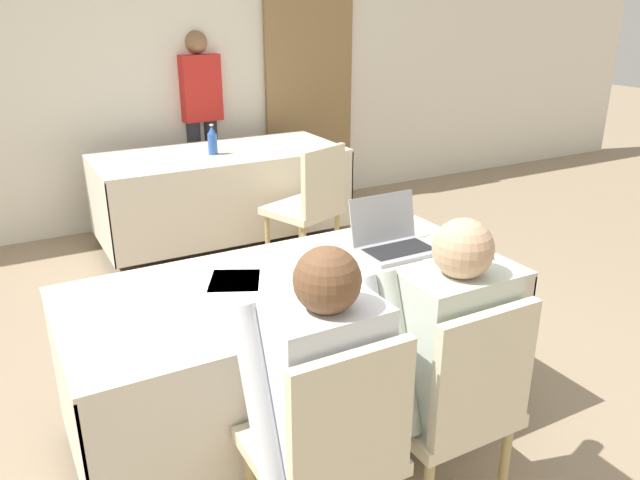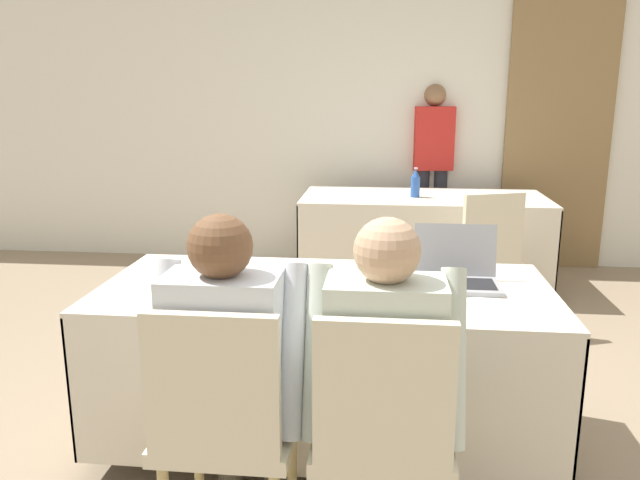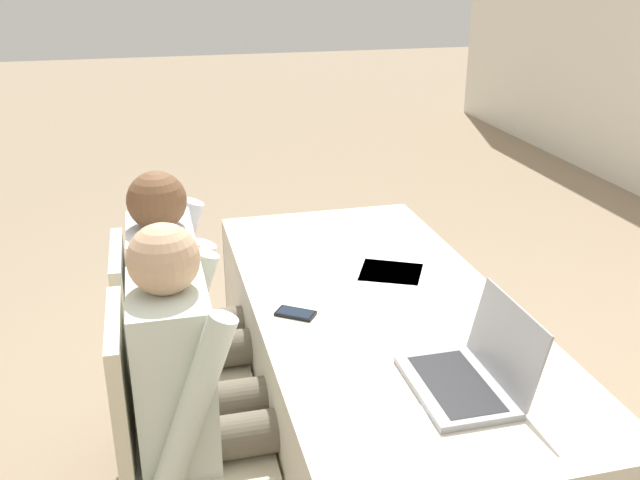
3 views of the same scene
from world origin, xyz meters
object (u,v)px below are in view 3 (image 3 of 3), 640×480
object	(u,v)px
cell_phone	(296,313)
person_white_shirt	(202,383)
person_checkered_shirt	(189,307)
chair_near_left	(163,349)
chair_near_right	(170,433)
laptop	(470,373)

from	to	relation	value
cell_phone	person_white_shirt	distance (m)	0.41
cell_phone	person_checkered_shirt	distance (m)	0.43
chair_near_left	person_white_shirt	distance (m)	0.54
chair_near_left	chair_near_right	distance (m)	0.50
person_white_shirt	person_checkered_shirt	bearing A→B (deg)	0.00
person_white_shirt	cell_phone	bearing A→B (deg)	-55.37
chair_near_left	person_checkered_shirt	size ratio (longest dim) A/B	0.78
laptop	person_white_shirt	xyz separation A→B (m)	(-0.30, -0.71, -0.11)
laptop	person_checkered_shirt	bearing A→B (deg)	-138.37
person_checkered_shirt	person_white_shirt	size ratio (longest dim) A/B	1.00
person_checkered_shirt	person_white_shirt	distance (m)	0.50
laptop	person_white_shirt	distance (m)	0.78
chair_near_left	person_checkered_shirt	bearing A→B (deg)	-90.00
chair_near_left	person_checkered_shirt	distance (m)	0.19
chair_near_right	person_white_shirt	size ratio (longest dim) A/B	0.78
laptop	person_checkered_shirt	world-z (taller)	person_checkered_shirt
laptop	chair_near_right	xyz separation A→B (m)	(-0.30, -0.81, -0.27)
person_checkered_shirt	chair_near_right	bearing A→B (deg)	168.30
cell_phone	chair_near_right	xyz separation A→B (m)	(0.23, -0.44, -0.23)
laptop	chair_near_left	size ratio (longest dim) A/B	0.38
chair_near_left	person_white_shirt	bearing A→B (deg)	-168.30
laptop	chair_near_left	xyz separation A→B (m)	(-0.80, -0.81, -0.27)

